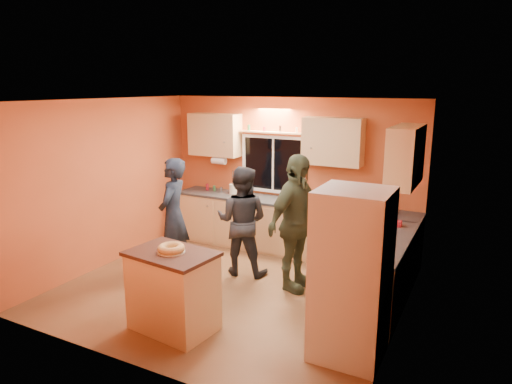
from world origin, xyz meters
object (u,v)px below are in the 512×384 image
Objects in this scene: island at (173,290)px; person_right at (295,223)px; refrigerator at (351,275)px; person_left at (173,215)px; person_center at (242,221)px.

island is 1.92m from person_right.
person_right is (0.83, 1.67, 0.47)m from island.
refrigerator is at bearing -125.14° from person_right.
person_left reaches higher than person_center.
person_right reaches higher than person_center.
person_center is at bearing 145.95° from refrigerator.
refrigerator is 2.47m from person_center.
person_center is at bearing 99.22° from island.
person_right reaches higher than person_left.
island is 1.83m from person_left.
refrigerator is 2.05m from island.
person_center is (-0.08, 1.80, 0.34)m from island.
person_right is (0.91, -0.13, 0.13)m from person_center.
person_left is (-3.03, 1.01, -0.03)m from refrigerator.
island is at bearing 166.32° from person_right.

